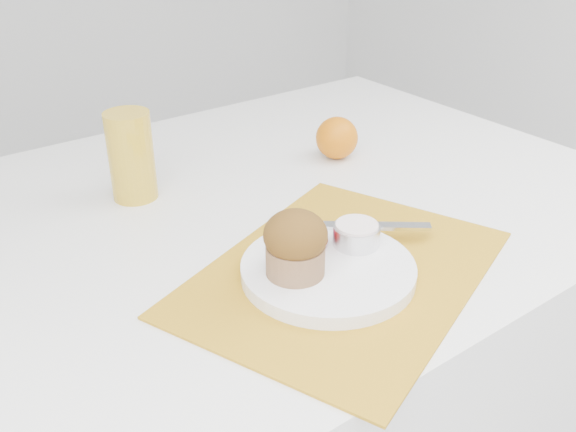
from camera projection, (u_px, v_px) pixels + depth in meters
table at (242, 403)px, 1.10m from camera, size 1.20×0.80×0.75m
placemat at (343, 272)px, 0.78m from camera, size 0.48×0.42×0.00m
plate at (328, 270)px, 0.76m from camera, size 0.27×0.27×0.02m
ramekin at (356, 235)px, 0.79m from camera, size 0.06×0.06×0.03m
cream at (357, 226)px, 0.79m from camera, size 0.07×0.07×0.01m
raspberry_near at (319, 240)px, 0.79m from camera, size 0.02×0.02×0.02m
raspberry_far at (319, 233)px, 0.80m from camera, size 0.02×0.02×0.02m
butter_knife at (354, 226)px, 0.83m from camera, size 0.17×0.13×0.00m
orange at (337, 138)px, 1.07m from camera, size 0.07×0.07×0.07m
juice_glass at (131, 156)px, 0.93m from camera, size 0.08×0.08×0.13m
muffin at (295, 244)px, 0.72m from camera, size 0.09×0.09×0.08m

